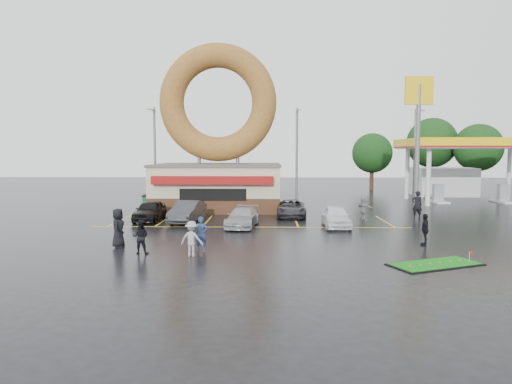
{
  "coord_description": "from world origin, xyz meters",
  "views": [
    {
      "loc": [
        1.03,
        -24.7,
        4.66
      ],
      "look_at": [
        0.35,
        3.4,
        2.2
      ],
      "focal_mm": 32.0,
      "sensor_mm": 36.0,
      "label": 1
    }
  ],
  "objects_px": {
    "car_grey": "(291,208)",
    "shell_sign": "(418,118)",
    "person_cameraman": "(425,230)",
    "dumpster": "(155,204)",
    "putting_green": "(435,264)",
    "streetlight_mid": "(297,151)",
    "donut_shop": "(218,155)",
    "person_blue": "(201,234)",
    "gas_station": "(459,162)",
    "streetlight_left": "(155,151)",
    "car_silver": "(243,217)",
    "streetlight_right": "(415,151)",
    "car_dgrey": "(188,212)",
    "car_white": "(336,216)",
    "car_black": "(150,211)"
  },
  "relations": [
    {
      "from": "car_silver",
      "to": "car_grey",
      "type": "height_order",
      "value": "car_grey"
    },
    {
      "from": "donut_shop",
      "to": "shell_sign",
      "type": "xyz_separation_m",
      "value": [
        16.0,
        -0.97,
        2.91
      ]
    },
    {
      "from": "car_grey",
      "to": "person_cameraman",
      "type": "distance_m",
      "value": 11.72
    },
    {
      "from": "gas_station",
      "to": "streetlight_mid",
      "type": "distance_m",
      "value": 16.04
    },
    {
      "from": "putting_green",
      "to": "person_blue",
      "type": "bearing_deg",
      "value": 166.93
    },
    {
      "from": "donut_shop",
      "to": "car_grey",
      "type": "relative_size",
      "value": 3.06
    },
    {
      "from": "gas_station",
      "to": "streetlight_right",
      "type": "height_order",
      "value": "streetlight_right"
    },
    {
      "from": "car_black",
      "to": "person_cameraman",
      "type": "bearing_deg",
      "value": -25.71
    },
    {
      "from": "car_grey",
      "to": "shell_sign",
      "type": "bearing_deg",
      "value": 22.91
    },
    {
      "from": "car_silver",
      "to": "car_grey",
      "type": "bearing_deg",
      "value": 61.62
    },
    {
      "from": "donut_shop",
      "to": "car_silver",
      "type": "distance_m",
      "value": 10.53
    },
    {
      "from": "shell_sign",
      "to": "dumpster",
      "type": "bearing_deg",
      "value": -174.49
    },
    {
      "from": "shell_sign",
      "to": "person_blue",
      "type": "xyz_separation_m",
      "value": [
        -15.05,
        -15.62,
        -6.56
      ]
    },
    {
      "from": "car_white",
      "to": "streetlight_right",
      "type": "bearing_deg",
      "value": 60.33
    },
    {
      "from": "shell_sign",
      "to": "car_white",
      "type": "relative_size",
      "value": 2.69
    },
    {
      "from": "gas_station",
      "to": "person_blue",
      "type": "xyz_separation_m",
      "value": [
        -22.05,
        -24.56,
        -2.88
      ]
    },
    {
      "from": "donut_shop",
      "to": "streetlight_right",
      "type": "bearing_deg",
      "value": 25.21
    },
    {
      "from": "donut_shop",
      "to": "shell_sign",
      "type": "relative_size",
      "value": 1.27
    },
    {
      "from": "car_black",
      "to": "shell_sign",
      "type": "bearing_deg",
      "value": 17.63
    },
    {
      "from": "dumpster",
      "to": "putting_green",
      "type": "relative_size",
      "value": 0.43
    },
    {
      "from": "person_blue",
      "to": "gas_station",
      "type": "bearing_deg",
      "value": 51.82
    },
    {
      "from": "streetlight_mid",
      "to": "dumpster",
      "type": "height_order",
      "value": "streetlight_mid"
    },
    {
      "from": "car_grey",
      "to": "person_cameraman",
      "type": "height_order",
      "value": "person_cameraman"
    },
    {
      "from": "car_dgrey",
      "to": "person_blue",
      "type": "bearing_deg",
      "value": -68.71
    },
    {
      "from": "shell_sign",
      "to": "person_blue",
      "type": "distance_m",
      "value": 22.67
    },
    {
      "from": "car_grey",
      "to": "person_blue",
      "type": "bearing_deg",
      "value": -111.02
    },
    {
      "from": "streetlight_right",
      "to": "person_cameraman",
      "type": "bearing_deg",
      "value": -106.45
    },
    {
      "from": "donut_shop",
      "to": "person_blue",
      "type": "relative_size",
      "value": 8.22
    },
    {
      "from": "dumpster",
      "to": "streetlight_left",
      "type": "bearing_deg",
      "value": 97.99
    },
    {
      "from": "streetlight_left",
      "to": "car_dgrey",
      "type": "relative_size",
      "value": 2.06
    },
    {
      "from": "streetlight_left",
      "to": "car_silver",
      "type": "height_order",
      "value": "streetlight_left"
    },
    {
      "from": "shell_sign",
      "to": "car_white",
      "type": "xyz_separation_m",
      "value": [
        -7.68,
        -8.5,
        -6.71
      ]
    },
    {
      "from": "person_blue",
      "to": "car_white",
      "type": "bearing_deg",
      "value": 47.75
    },
    {
      "from": "streetlight_mid",
      "to": "streetlight_right",
      "type": "height_order",
      "value": "same"
    },
    {
      "from": "car_dgrey",
      "to": "dumpster",
      "type": "bearing_deg",
      "value": 131.98
    },
    {
      "from": "streetlight_left",
      "to": "car_grey",
      "type": "height_order",
      "value": "streetlight_left"
    },
    {
      "from": "shell_sign",
      "to": "person_cameraman",
      "type": "relative_size",
      "value": 6.61
    },
    {
      "from": "gas_station",
      "to": "car_silver",
      "type": "height_order",
      "value": "gas_station"
    },
    {
      "from": "car_white",
      "to": "car_grey",
      "type": "bearing_deg",
      "value": 119.91
    },
    {
      "from": "streetlight_mid",
      "to": "putting_green",
      "type": "relative_size",
      "value": 2.13
    },
    {
      "from": "gas_station",
      "to": "person_blue",
      "type": "bearing_deg",
      "value": -131.92
    },
    {
      "from": "streetlight_mid",
      "to": "car_grey",
      "type": "xyz_separation_m",
      "value": [
        -1.22,
        -12.92,
        -4.17
      ]
    },
    {
      "from": "streetlight_left",
      "to": "car_black",
      "type": "distance_m",
      "value": 14.97
    },
    {
      "from": "streetlight_mid",
      "to": "car_grey",
      "type": "relative_size",
      "value": 2.04
    },
    {
      "from": "streetlight_mid",
      "to": "car_dgrey",
      "type": "distance_m",
      "value": 18.2
    },
    {
      "from": "person_cameraman",
      "to": "putting_green",
      "type": "relative_size",
      "value": 0.38
    },
    {
      "from": "streetlight_mid",
      "to": "person_blue",
      "type": "relative_size",
      "value": 5.48
    },
    {
      "from": "streetlight_right",
      "to": "person_blue",
      "type": "height_order",
      "value": "streetlight_right"
    },
    {
      "from": "car_black",
      "to": "car_grey",
      "type": "relative_size",
      "value": 0.93
    },
    {
      "from": "car_black",
      "to": "car_white",
      "type": "distance_m",
      "value": 12.47
    }
  ]
}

